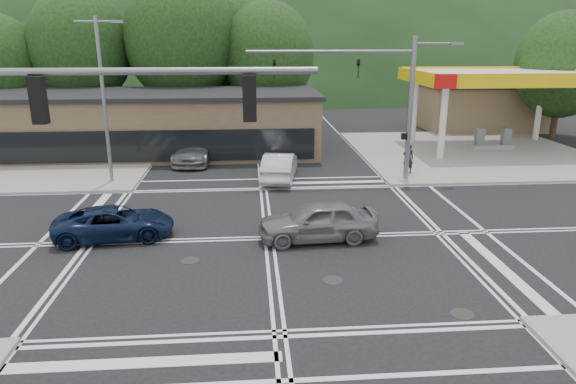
{
  "coord_description": "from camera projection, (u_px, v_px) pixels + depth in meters",
  "views": [
    {
      "loc": [
        -0.74,
        -19.62,
        7.88
      ],
      "look_at": [
        0.93,
        1.85,
        1.4
      ],
      "focal_mm": 32.0,
      "sensor_mm": 36.0,
      "label": 1
    }
  ],
  "objects": [
    {
      "name": "hill_north",
      "position": [
        251.0,
        77.0,
        106.98
      ],
      "size": [
        252.0,
        126.0,
        140.0
      ],
      "primitive_type": "ellipsoid",
      "color": "black",
      "rests_on": "ground"
    },
    {
      "name": "car_queue_a",
      "position": [
        280.0,
        166.0,
        29.5
      ],
      "size": [
        2.47,
        5.07,
        1.6
      ],
      "primitive_type": "imported",
      "rotation": [
        0.0,
        0.0,
        2.98
      ],
      "color": "silver",
      "rests_on": "ground"
    },
    {
      "name": "tree_ne",
      "position": [
        563.0,
        65.0,
        40.25
      ],
      "size": [
        7.2,
        7.2,
        9.99
      ],
      "color": "#382619",
      "rests_on": "ground"
    },
    {
      "name": "tree_n_b",
      "position": [
        181.0,
        39.0,
        41.28
      ],
      "size": [
        9.0,
        9.0,
        12.98
      ],
      "color": "#382619",
      "rests_on": "ground"
    },
    {
      "name": "sidewalk_ne",
      "position": [
        471.0,
        152.0,
        36.47
      ],
      "size": [
        16.0,
        16.0,
        0.15
      ],
      "primitive_type": "cube",
      "color": "gray",
      "rests_on": "ground"
    },
    {
      "name": "commercial_row",
      "position": [
        145.0,
        125.0,
        36.12
      ],
      "size": [
        24.0,
        8.0,
        4.0
      ],
      "primitive_type": "cube",
      "color": "brown",
      "rests_on": "ground"
    },
    {
      "name": "convenience_store",
      "position": [
        480.0,
        108.0,
        45.86
      ],
      "size": [
        10.0,
        6.0,
        3.8
      ],
      "primitive_type": "cube",
      "color": "#846B4F",
      "rests_on": "ground"
    },
    {
      "name": "ground",
      "position": [
        269.0,
        238.0,
        21.06
      ],
      "size": [
        120.0,
        120.0,
        0.0
      ],
      "primitive_type": "plane",
      "color": "black",
      "rests_on": "ground"
    },
    {
      "name": "car_grey_center",
      "position": [
        318.0,
        221.0,
        20.68
      ],
      "size": [
        4.9,
        2.23,
        1.63
      ],
      "primitive_type": "imported",
      "rotation": [
        0.0,
        0.0,
        -1.51
      ],
      "color": "slate",
      "rests_on": "ground"
    },
    {
      "name": "tree_n_a",
      "position": [
        80.0,
        48.0,
        40.88
      ],
      "size": [
        8.0,
        8.0,
        11.75
      ],
      "color": "#382619",
      "rests_on": "ground"
    },
    {
      "name": "streetlight_nw",
      "position": [
        104.0,
        93.0,
        27.57
      ],
      "size": [
        2.5,
        0.25,
        9.0
      ],
      "color": "slate",
      "rests_on": "ground"
    },
    {
      "name": "car_queue_b",
      "position": [
        292.0,
        135.0,
        39.68
      ],
      "size": [
        1.78,
        4.14,
        1.39
      ],
      "primitive_type": "imported",
      "rotation": [
        0.0,
        0.0,
        3.11
      ],
      "color": "beige",
      "rests_on": "ground"
    },
    {
      "name": "signal_mast_ne",
      "position": [
        389.0,
        92.0,
        27.94
      ],
      "size": [
        11.65,
        0.3,
        8.0
      ],
      "color": "slate",
      "rests_on": "ground"
    },
    {
      "name": "tree_n_e",
      "position": [
        232.0,
        47.0,
        45.59
      ],
      "size": [
        8.4,
        8.4,
        11.98
      ],
      "color": "#382619",
      "rests_on": "ground"
    },
    {
      "name": "sidewalk_nw",
      "position": [
        35.0,
        160.0,
        34.25
      ],
      "size": [
        16.0,
        16.0,
        0.15
      ],
      "primitive_type": "cube",
      "color": "gray",
      "rests_on": "ground"
    },
    {
      "name": "car_blue_west",
      "position": [
        114.0,
        223.0,
        20.88
      ],
      "size": [
        4.98,
        2.82,
        1.31
      ],
      "primitive_type": "imported",
      "rotation": [
        0.0,
        0.0,
        1.71
      ],
      "color": "#0C1836",
      "rests_on": "ground"
    },
    {
      "name": "car_northbound",
      "position": [
        195.0,
        150.0,
        33.82
      ],
      "size": [
        2.81,
        5.82,
        1.63
      ],
      "primitive_type": "imported",
      "rotation": [
        0.0,
        0.0,
        -0.1
      ],
      "color": "slate",
      "rests_on": "ground"
    },
    {
      "name": "tree_n_c",
      "position": [
        268.0,
        56.0,
        42.18
      ],
      "size": [
        7.6,
        7.6,
        10.87
      ],
      "color": "#382619",
      "rests_on": "ground"
    },
    {
      "name": "gas_station_canopy",
      "position": [
        499.0,
        80.0,
        36.13
      ],
      "size": [
        12.32,
        8.34,
        5.75
      ],
      "color": "silver",
      "rests_on": "ground"
    },
    {
      "name": "pedestrian",
      "position": [
        408.0,
        158.0,
        30.44
      ],
      "size": [
        0.66,
        0.46,
        1.74
      ],
      "primitive_type": "imported",
      "rotation": [
        0.0,
        0.0,
        3.07
      ],
      "color": "black",
      "rests_on": "sidewalk_ne"
    }
  ]
}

